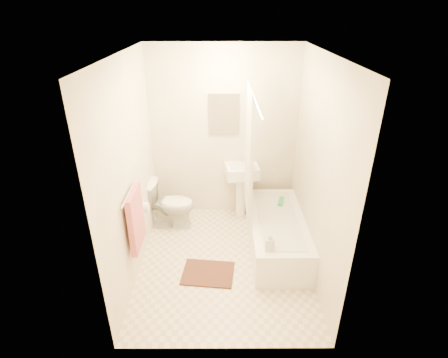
{
  "coord_description": "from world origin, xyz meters",
  "views": [
    {
      "loc": [
        -0.01,
        -3.35,
        2.81
      ],
      "look_at": [
        0.0,
        0.25,
        1.0
      ],
      "focal_mm": 28.0,
      "sensor_mm": 36.0,
      "label": 1
    }
  ],
  "objects_px": {
    "toilet": "(170,204)",
    "sink": "(241,189)",
    "bath_mat": "(208,273)",
    "bathtub": "(277,232)",
    "soap_bottle": "(270,241)"
  },
  "relations": [
    {
      "from": "toilet",
      "to": "sink",
      "type": "relative_size",
      "value": 0.78
    },
    {
      "from": "bath_mat",
      "to": "toilet",
      "type": "bearing_deg",
      "value": 119.0
    },
    {
      "from": "toilet",
      "to": "bathtub",
      "type": "distance_m",
      "value": 1.51
    },
    {
      "from": "bath_mat",
      "to": "soap_bottle",
      "type": "height_order",
      "value": "soap_bottle"
    },
    {
      "from": "toilet",
      "to": "bath_mat",
      "type": "bearing_deg",
      "value": -145.42
    },
    {
      "from": "sink",
      "to": "bath_mat",
      "type": "height_order",
      "value": "sink"
    },
    {
      "from": "toilet",
      "to": "bath_mat",
      "type": "height_order",
      "value": "toilet"
    },
    {
      "from": "sink",
      "to": "bath_mat",
      "type": "xyz_separation_m",
      "value": [
        -0.44,
        -1.28,
        -0.43
      ]
    },
    {
      "from": "sink",
      "to": "bathtub",
      "type": "relative_size",
      "value": 0.58
    },
    {
      "from": "toilet",
      "to": "bathtub",
      "type": "xyz_separation_m",
      "value": [
        1.42,
        -0.5,
        -0.12
      ]
    },
    {
      "from": "toilet",
      "to": "bathtub",
      "type": "height_order",
      "value": "toilet"
    },
    {
      "from": "sink",
      "to": "bathtub",
      "type": "distance_m",
      "value": 0.9
    },
    {
      "from": "toilet",
      "to": "sink",
      "type": "bearing_deg",
      "value": -69.85
    },
    {
      "from": "toilet",
      "to": "bathtub",
      "type": "bearing_deg",
      "value": -103.85
    },
    {
      "from": "toilet",
      "to": "bathtub",
      "type": "relative_size",
      "value": 0.45
    }
  ]
}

